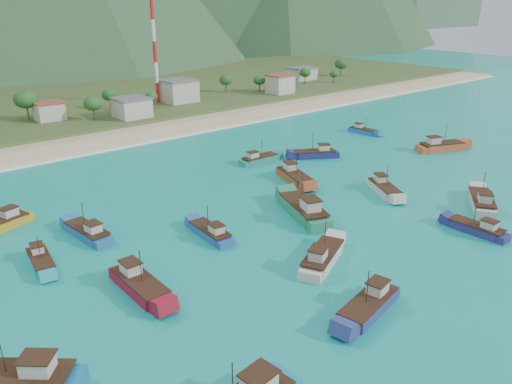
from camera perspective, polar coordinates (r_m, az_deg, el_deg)
ground at (r=73.08m, az=4.81°, el=-7.42°), size 600.00×600.00×0.00m
beach at (r=136.77m, az=-19.15°, el=5.20°), size 400.00×18.00×1.20m
land at (r=193.82m, az=-25.97°, el=8.69°), size 400.00×110.00×2.40m
surf_line at (r=128.21m, az=-17.57°, el=4.37°), size 400.00×2.50×0.08m
village at (r=162.02m, az=-18.52°, el=9.37°), size 215.73×29.16×7.18m
vegetation at (r=157.06m, az=-23.95°, el=8.47°), size 273.49×25.30×8.89m
radio_tower at (r=175.30m, az=-11.56°, el=16.54°), size 1.20×1.20×40.77m
boat_1 at (r=62.31m, az=12.77°, el=-12.63°), size 11.12×5.14×6.33m
boat_2 at (r=114.11m, az=0.36°, el=3.70°), size 9.72×3.17×5.69m
boat_4 at (r=118.72m, az=6.83°, el=4.30°), size 10.57×8.19×6.22m
boat_5 at (r=102.55m, az=4.37°, el=1.70°), size 6.80×11.80×6.69m
boat_6 at (r=76.72m, az=-23.38°, el=-7.32°), size 3.65×8.88×5.10m
boat_7 at (r=71.35m, az=7.57°, el=-7.56°), size 11.50×7.69×6.59m
boat_8 at (r=131.45m, az=20.34°, el=4.86°), size 12.68×7.97×7.22m
boat_13 at (r=98.20m, az=24.38°, el=-1.10°), size 11.35×9.29×6.77m
boat_17 at (r=85.80m, az=5.49°, el=-2.13°), size 8.69×14.32×8.14m
boat_18 at (r=143.16m, az=12.14°, el=6.81°), size 3.16×8.82×5.12m
boat_19 at (r=90.78m, az=-27.23°, el=-3.42°), size 10.95×6.21×6.21m
boat_22 at (r=66.31m, az=-13.18°, el=-10.37°), size 3.33×11.15×6.58m
boat_24 at (r=99.16m, az=14.41°, el=0.32°), size 7.66×10.48×6.08m
boat_25 at (r=87.07m, az=23.96°, el=-3.96°), size 2.91×9.41×5.53m
boat_26 at (r=55.72m, az=-25.59°, el=-18.84°), size 11.49×10.76×7.19m
boat_27 at (r=82.51m, az=-18.64°, el=-4.49°), size 4.17×10.53×6.06m
boat_29 at (r=78.68m, az=-5.20°, el=-4.74°), size 3.35×9.60×5.59m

